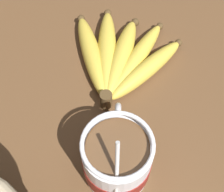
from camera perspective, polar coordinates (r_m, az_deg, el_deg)
name	(u,v)px	position (r cm, az deg, el deg)	size (l,w,h in cm)	color
table	(136,134)	(51.50, 4.32, -6.93)	(105.61, 105.61, 2.56)	brown
coffee_mug	(117,159)	(43.51, 0.91, -11.43)	(15.37, 9.57, 14.16)	silver
banana_bunch	(119,57)	(56.26, 1.22, 7.06)	(22.37, 21.27, 4.01)	#4C381E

